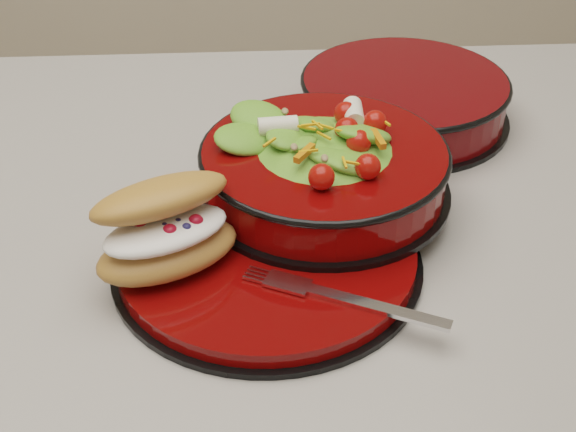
{
  "coord_description": "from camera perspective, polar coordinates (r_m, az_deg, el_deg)",
  "views": [
    {
      "loc": [
        0.14,
        -0.66,
        1.36
      ],
      "look_at": [
        0.17,
        -0.08,
        0.94
      ],
      "focal_mm": 50.0,
      "sensor_mm": 36.0,
      "label": 1
    }
  ],
  "objects": [
    {
      "name": "dinner_plate",
      "position": [
        0.72,
        -1.43,
        -2.93
      ],
      "size": [
        0.28,
        0.28,
        0.02
      ],
      "rotation": [
        0.0,
        0.0,
        -0.02
      ],
      "color": "black",
      "rests_on": "island_counter"
    },
    {
      "name": "salad_bowl",
      "position": [
        0.77,
        2.58,
        3.98
      ],
      "size": [
        0.25,
        0.25,
        0.1
      ],
      "rotation": [
        0.0,
        0.0,
        0.06
      ],
      "color": "black",
      "rests_on": "dinner_plate"
    },
    {
      "name": "croissant",
      "position": [
        0.68,
        -8.63,
        -0.89
      ],
      "size": [
        0.14,
        0.13,
        0.08
      ],
      "rotation": [
        0.0,
        0.0,
        0.46
      ],
      "color": "#C27C3B",
      "rests_on": "dinner_plate"
    },
    {
      "name": "fork",
      "position": [
        0.66,
        4.34,
        -5.94
      ],
      "size": [
        0.15,
        0.08,
        0.0
      ],
      "rotation": [
        0.0,
        0.0,
        1.13
      ],
      "color": "silver",
      "rests_on": "dinner_plate"
    },
    {
      "name": "extra_bowl",
      "position": [
        0.95,
        8.24,
        8.36
      ],
      "size": [
        0.25,
        0.25,
        0.05
      ],
      "rotation": [
        0.0,
        0.0,
        0.02
      ],
      "color": "black",
      "rests_on": "island_counter"
    }
  ]
}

